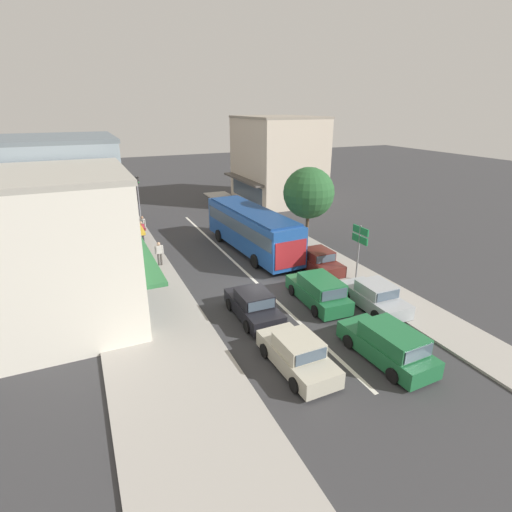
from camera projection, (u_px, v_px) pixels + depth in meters
ground_plane at (265, 290)px, 23.69m from camera, size 140.00×140.00×0.00m
lane_centre_line at (240, 267)px, 27.10m from camera, size 0.20×28.00×0.01m
sidewalk_left at (132, 271)px, 26.19m from camera, size 5.20×44.00×0.14m
kerb_right at (304, 245)px, 31.16m from camera, size 2.80×44.00×0.12m
shopfront_corner_near at (67, 250)px, 19.24m from camera, size 7.19×7.92×7.52m
shopfront_mid_block at (65, 204)px, 26.10m from camera, size 7.94×8.05×8.49m
shopfront_far_end at (67, 192)px, 33.66m from camera, size 7.55×8.37×6.88m
building_right_far at (277, 160)px, 44.44m from camera, size 8.54×10.02×9.21m
city_bus at (252, 227)px, 29.28m from camera, size 3.19×10.98×3.23m
wagon_behind_bus_mid at (319, 291)px, 21.87m from camera, size 2.09×4.57×1.58m
sedan_adjacent_lane_lead at (253, 306)px, 20.44m from camera, size 1.93×4.22×1.47m
sedan_behind_bus_near at (297, 354)px, 16.45m from camera, size 1.98×4.24×1.47m
wagon_queue_gap_filler at (388, 345)px, 16.98m from camera, size 2.10×4.58×1.58m
parked_sedan_kerb_front at (375, 297)px, 21.41m from camera, size 1.97×4.24×1.47m
parked_sedan_kerb_second at (317, 261)px, 26.32m from camera, size 1.90×4.20×1.47m
traffic_light_downstreet at (138, 191)px, 36.87m from camera, size 0.33×0.24×4.20m
directional_road_sign at (360, 240)px, 23.98m from camera, size 0.10×1.40×3.60m
street_tree_right at (309, 193)px, 29.09m from camera, size 3.74×3.74×6.16m
pedestrian_with_handbag_near at (142, 230)px, 31.46m from camera, size 0.64×0.42×1.63m
pedestrian_browsing_midblock at (143, 224)px, 32.92m from camera, size 0.41×0.44×1.63m
pedestrian_far_walker at (159, 252)px, 26.72m from camera, size 0.57×0.25×1.63m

